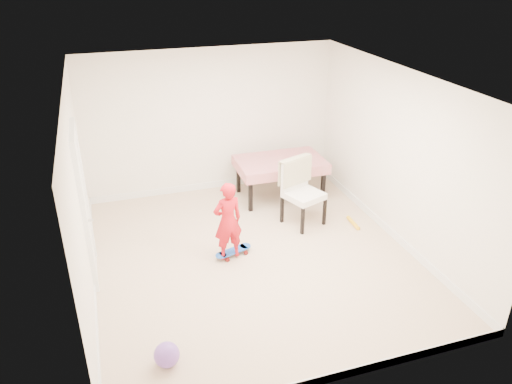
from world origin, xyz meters
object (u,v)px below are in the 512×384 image
object	(u,v)px
skateboard	(233,253)
balloon	(167,355)
child	(228,223)
dining_table	(280,178)
dining_chair	(304,193)

from	to	relation	value
skateboard	balloon	size ratio (longest dim) A/B	2.11
skateboard	child	bearing A→B (deg)	-164.55
balloon	skateboard	bearing A→B (deg)	55.78
dining_table	child	distance (m)	2.22
child	balloon	xyz separation A→B (m)	(-1.18, -1.80, -0.45)
child	dining_chair	bearing A→B (deg)	-165.46
dining_table	balloon	size ratio (longest dim) A/B	5.47
skateboard	balloon	distance (m)	2.24
dining_chair	dining_table	bearing A→B (deg)	69.76
dining_chair	child	size ratio (longest dim) A/B	0.93
dining_chair	skateboard	world-z (taller)	dining_chair
dining_table	child	world-z (taller)	child
dining_chair	skateboard	xyz separation A→B (m)	(-1.35, -0.58, -0.50)
dining_table	balloon	bearing A→B (deg)	-125.82
dining_table	skateboard	world-z (taller)	dining_table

